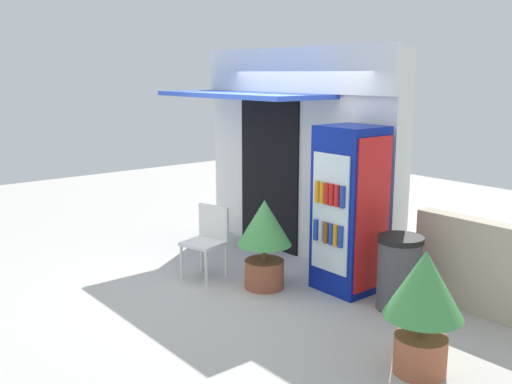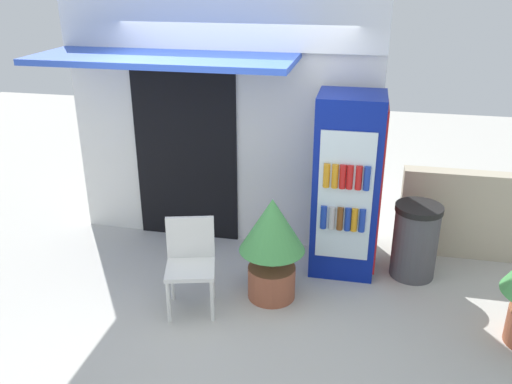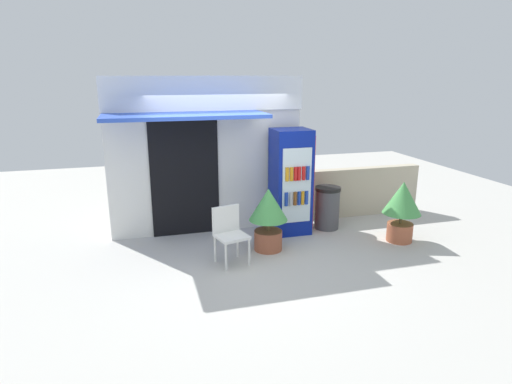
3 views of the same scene
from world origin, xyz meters
name	(u,v)px [view 1 (image 1 of 3)]	position (x,y,z in m)	size (l,w,h in m)	color
ground	(224,277)	(0.00, 0.00, 0.00)	(16.00, 16.00, 0.00)	beige
storefront_building	(294,148)	(-0.23, 1.38, 1.47)	(3.49, 1.31, 2.81)	silver
drink_cooler	(349,210)	(1.24, 0.88, 0.95)	(0.68, 0.67, 1.91)	navy
plastic_chair	(208,236)	(-0.13, -0.13, 0.52)	(0.55, 0.53, 0.88)	silver
potted_plant_near_shop	(264,236)	(0.59, 0.16, 0.63)	(0.64, 0.64, 1.05)	#995138
potted_plant_curbside	(424,299)	(2.93, -0.10, 0.66)	(0.66, 0.66, 1.07)	#AD5B3D
trash_bin	(399,273)	(1.98, 0.86, 0.40)	(0.48, 0.48, 0.80)	#47474C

